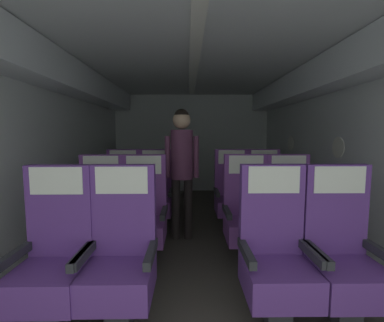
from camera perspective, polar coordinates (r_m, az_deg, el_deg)
The scene contains 15 objects.
ground at distance 3.53m, azimuth 0.55°, elevation -16.90°, with size 3.82×6.50×0.02m, color #3D3833.
fuselage_shell at distance 3.54m, azimuth 0.47°, elevation 10.96°, with size 3.70×6.15×2.31m.
seat_a_left_window at distance 2.25m, azimuth -27.32°, elevation -18.04°, with size 0.51×0.48×1.13m.
seat_a_left_aisle at distance 2.10m, azimuth -14.98°, elevation -19.26°, with size 0.51×0.48×1.13m.
seat_a_right_aisle at distance 2.33m, azimuth 29.40°, elevation -17.28°, with size 0.51×0.48×1.13m.
seat_a_right_window at distance 2.14m, azimuth 17.38°, elevation -18.82°, with size 0.51×0.48×1.13m.
seat_b_left_window at distance 3.09m, azimuth -19.04°, elevation -11.12°, with size 0.51×0.48×1.13m.
seat_b_left_aisle at distance 2.99m, azimuth -10.32°, elevation -11.49°, with size 0.51×0.48×1.13m.
seat_b_right_aisle at distance 3.15m, azimuth 20.14°, elevation -10.83°, with size 0.51×0.48×1.13m.
seat_b_right_window at distance 3.03m, azimuth 11.61°, elevation -11.25°, with size 0.51×0.48×1.13m.
seat_c_left_window at distance 4.00m, azimuth -14.62°, elevation -7.14°, with size 0.51×0.48×1.13m.
seat_c_left_aisle at distance 3.91m, azimuth -7.83°, elevation -7.28°, with size 0.51×0.48×1.13m.
seat_c_right_aisle at distance 4.05m, azimuth 15.26°, elevation -6.98°, with size 0.51×0.48×1.13m.
seat_c_right_window at distance 3.94m, azimuth 8.49°, elevation -7.21°, with size 0.51×0.48×1.13m.
flight_attendant at distance 3.38m, azimuth -2.18°, elevation 0.36°, with size 0.43×0.28×1.66m.
Camera 1 is at (-0.08, -0.20, 1.35)m, focal length 25.01 mm.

